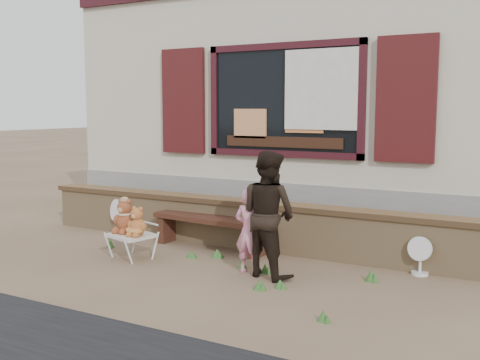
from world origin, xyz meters
The scene contains 12 objects.
ground centered at (0.00, 0.00, 0.00)m, with size 80.00×80.00×0.00m, color brown.
shopfront centered at (0.00, 4.49, 2.00)m, with size 8.04×5.13×4.00m.
brick_wall centered at (0.00, 1.00, 0.34)m, with size 7.10×0.36×0.67m.
bench centered at (-0.51, 0.67, 0.33)m, with size 1.78×0.52×0.45m.
folding_chair centered at (-1.14, -0.24, 0.29)m, with size 0.63×0.59×0.32m.
teddy_bear_left centered at (-1.27, -0.20, 0.55)m, with size 0.33×0.29×0.45m, color brown, non-canonical shape.
teddy_bear_right centered at (-1.00, -0.28, 0.51)m, with size 0.28×0.24×0.38m, color #955529, non-canonical shape.
child centered at (0.51, -0.11, 0.51)m, with size 0.37×0.24×1.01m, color pink.
adult centered at (0.74, -0.07, 0.73)m, with size 0.71×0.55×1.46m, color black.
fan_left centered at (-2.25, 0.80, 0.27)m, with size 0.35×0.23×0.55m.
fan_right centered at (2.28, 0.80, 0.23)m, with size 0.29×0.19×0.46m.
grass_tufts centered at (0.44, -0.06, 0.06)m, with size 3.76×1.59×0.14m.
Camera 1 is at (3.49, -5.78, 1.92)m, focal length 42.00 mm.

